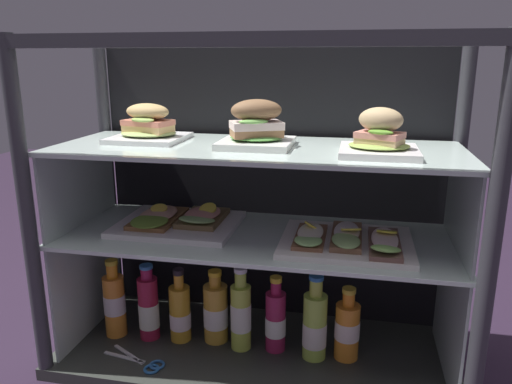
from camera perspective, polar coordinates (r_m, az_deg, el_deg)
ground_plane at (r=1.56m, az=-0.00°, el=-18.75°), size 6.00×6.00×0.02m
case_base_deck at (r=1.54m, az=-0.00°, el=-17.91°), size 1.14×0.47×0.03m
case_frame at (r=1.44m, az=0.83°, el=0.76°), size 1.14×0.47×0.92m
riser_lower_tier at (r=1.45m, az=-0.00°, el=-11.70°), size 1.06×0.39×0.34m
shelf_lower_glass at (r=1.38m, az=-0.00°, el=-5.20°), size 1.08×0.41×0.01m
riser_upper_tier at (r=1.34m, az=-0.00°, el=-0.23°), size 1.06×0.39×0.24m
shelf_upper_glass at (r=1.31m, az=-0.00°, el=4.99°), size 1.08×0.41×0.01m
plated_roll_sandwich_far_left at (r=1.44m, az=-12.32°, el=7.33°), size 0.20×0.20×0.10m
plated_roll_sandwich_center at (r=1.31m, az=-0.14°, el=7.36°), size 0.19×0.19×0.12m
plated_roll_sandwich_mid_right at (r=1.23m, az=14.05°, el=5.99°), size 0.19×0.19×0.11m
open_sandwich_tray_mid_right at (r=1.45m, az=-8.93°, el=-3.27°), size 0.34×0.28×0.06m
open_sandwich_tray_mid_left at (r=1.31m, az=10.49°, el=-5.49°), size 0.34×0.29×0.06m
juice_bottle_tucked_behind at (r=1.60m, az=-15.98°, el=-12.20°), size 0.07×0.07×0.24m
juice_bottle_front_second at (r=1.56m, az=-12.27°, el=-12.94°), size 0.06×0.06×0.24m
juice_bottle_front_middle at (r=1.54m, az=-8.74°, el=-13.60°), size 0.06×0.06×0.23m
juice_bottle_back_right at (r=1.52m, az=-4.66°, el=-13.64°), size 0.07×0.07×0.22m
juice_bottle_front_fourth at (r=1.47m, az=-1.76°, el=-13.93°), size 0.06×0.06×0.25m
juice_bottle_near_post at (r=1.47m, az=2.25°, el=-14.63°), size 0.06×0.06×0.23m
juice_bottle_back_center at (r=1.45m, az=6.78°, el=-15.06°), size 0.07×0.07×0.25m
juice_bottle_back_left at (r=1.46m, az=10.46°, el=-15.34°), size 0.07×0.07×0.21m
kitchen_scissors at (r=1.48m, az=-12.47°, el=-18.78°), size 0.20×0.12×0.01m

